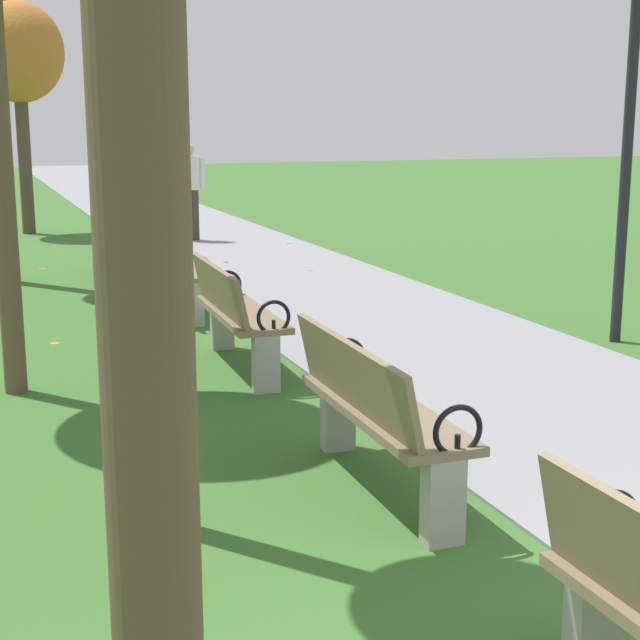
% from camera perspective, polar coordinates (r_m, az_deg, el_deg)
% --- Properties ---
extents(paved_walkway, '(2.84, 44.00, 0.02)m').
position_cam_1_polar(paved_walkway, '(20.63, -9.26, 6.03)').
color(paved_walkway, gray).
rests_on(paved_walkway, ground).
extents(park_bench_2, '(0.50, 1.61, 0.90)m').
position_cam_1_polar(park_bench_2, '(5.43, 3.31, -5.32)').
color(park_bench_2, '#7A664C').
rests_on(park_bench_2, ground).
extents(park_bench_3, '(0.52, 1.61, 0.90)m').
position_cam_1_polar(park_bench_3, '(8.08, -5.01, 0.42)').
color(park_bench_3, '#7A664C').
rests_on(park_bench_3, ground).
extents(park_bench_4, '(0.47, 1.60, 0.90)m').
position_cam_1_polar(park_bench_4, '(10.49, -8.73, 3.00)').
color(park_bench_4, '#7A664C').
rests_on(park_bench_4, ground).
extents(park_bench_5, '(0.54, 1.62, 0.90)m').
position_cam_1_polar(park_bench_5, '(13.01, -11.12, 4.64)').
color(park_bench_5, '#7A664C').
rests_on(park_bench_5, ground).
extents(tree_5, '(1.58, 1.58, 4.05)m').
position_cam_1_polar(tree_5, '(18.24, -17.37, 14.68)').
color(tree_5, '#4C3D2D').
rests_on(tree_5, ground).
extents(pedestrian_walking, '(0.53, 0.27, 1.62)m').
position_cam_1_polar(pedestrian_walking, '(16.52, -7.71, 7.82)').
color(pedestrian_walking, '#3D3328').
rests_on(pedestrian_walking, paved_walkway).
extents(lamp_post, '(0.28, 0.28, 3.48)m').
position_cam_1_polar(lamp_post, '(9.34, 17.87, 12.71)').
color(lamp_post, black).
rests_on(lamp_post, ground).
extents(scattered_leaves, '(4.45, 14.87, 0.02)m').
position_cam_1_polar(scattered_leaves, '(8.18, 2.71, -2.79)').
color(scattered_leaves, brown).
rests_on(scattered_leaves, ground).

